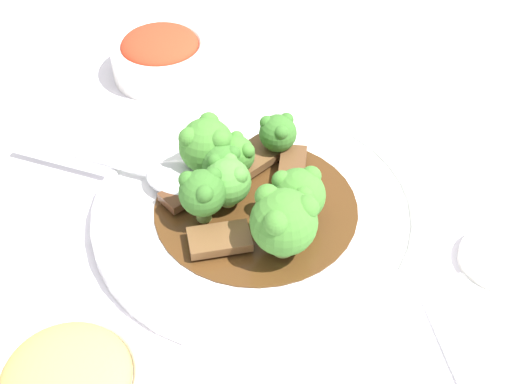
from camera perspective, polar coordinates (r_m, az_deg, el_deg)
The scene contains 18 objects.
ground_plane at distance 0.65m, azimuth 0.00°, elevation -2.15°, with size 4.00×4.00×0.00m, color silver.
main_plate at distance 0.64m, azimuth 0.00°, elevation -1.53°, with size 0.30×0.30×0.02m.
beef_strip_0 at distance 0.66m, azimuth 2.87°, elevation 1.58°, with size 0.07×0.04×0.01m.
beef_strip_1 at distance 0.64m, azimuth -5.56°, elevation -0.04°, with size 0.04×0.05×0.01m.
beef_strip_2 at distance 0.68m, azimuth -0.20°, elevation 2.86°, with size 0.05×0.06×0.01m.
beef_strip_3 at distance 0.60m, azimuth -2.94°, elevation -3.80°, with size 0.03×0.05×0.01m.
broccoli_floret_0 at distance 0.61m, azimuth 3.40°, elevation -0.18°, with size 0.05×0.05×0.05m.
broccoli_floret_1 at distance 0.65m, azimuth -3.98°, elevation 3.81°, with size 0.05×0.05×0.06m.
broccoli_floret_2 at distance 0.63m, azimuth -2.81°, elevation 2.44°, with size 0.04×0.04×0.05m.
broccoli_floret_3 at distance 0.67m, azimuth 1.77°, elevation 4.78°, with size 0.04×0.04×0.04m.
broccoli_floret_4 at distance 0.65m, azimuth -1.68°, elevation 3.07°, with size 0.04×0.04×0.04m.
broccoli_floret_5 at distance 0.57m, azimuth 2.24°, elevation -2.33°, with size 0.06×0.06×0.06m.
broccoli_floret_6 at distance 0.60m, azimuth -4.31°, elevation -0.02°, with size 0.04×0.04×0.05m.
broccoli_floret_7 at distance 0.62m, azimuth -2.32°, elevation 0.91°, with size 0.04×0.04×0.05m.
serving_spoon at distance 0.66m, azimuth -7.27°, elevation 1.31°, with size 0.13×0.19×0.01m.
side_bowl_kimchi at distance 0.82m, azimuth -7.62°, elevation 10.83°, with size 0.11×0.11×0.05m.
sauce_dish at distance 0.64m, azimuth 19.10°, elevation -5.03°, with size 0.07×0.07×0.01m.
paper_napkin at distance 0.60m, azimuth 17.57°, elevation -10.56°, with size 0.12×0.08×0.01m.
Camera 1 is at (0.44, -0.10, 0.47)m, focal length 50.00 mm.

